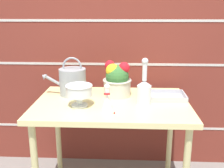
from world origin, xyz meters
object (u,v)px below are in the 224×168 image
(crystal_pedestal_bowl, at_px, (79,92))
(glass_decanter, at_px, (144,90))
(wire_tray, at_px, (167,97))
(figurine_vase, at_px, (107,99))
(flower_planter, at_px, (117,80))
(watering_can, at_px, (72,81))

(crystal_pedestal_bowl, xyz_separation_m, glass_decanter, (0.43, 0.07, -0.00))
(crystal_pedestal_bowl, xyz_separation_m, wire_tray, (0.61, 0.18, -0.09))
(crystal_pedestal_bowl, relative_size, figurine_vase, 1.04)
(flower_planter, relative_size, figurine_vase, 1.52)
(figurine_vase, bearing_deg, flower_planter, 79.53)
(watering_can, bearing_deg, figurine_vase, -46.54)
(flower_planter, distance_m, figurine_vase, 0.30)
(flower_planter, distance_m, wire_tray, 0.39)
(watering_can, bearing_deg, wire_tray, -4.75)
(crystal_pedestal_bowl, height_order, figurine_vase, figurine_vase)
(glass_decanter, relative_size, figurine_vase, 1.84)
(figurine_vase, height_order, wire_tray, figurine_vase)
(flower_planter, xyz_separation_m, figurine_vase, (-0.05, -0.29, -0.05))
(crystal_pedestal_bowl, bearing_deg, wire_tray, 16.71)
(watering_can, bearing_deg, crystal_pedestal_bowl, -69.08)
(watering_can, height_order, figurine_vase, watering_can)
(figurine_vase, bearing_deg, wire_tray, 29.57)
(crystal_pedestal_bowl, distance_m, wire_tray, 0.65)
(glass_decanter, bearing_deg, watering_can, 161.55)
(figurine_vase, xyz_separation_m, wire_tray, (0.42, 0.24, -0.06))
(watering_can, xyz_separation_m, figurine_vase, (0.28, -0.30, -0.03))
(flower_planter, bearing_deg, glass_decanter, -41.25)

